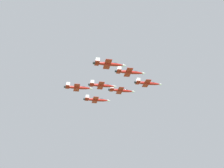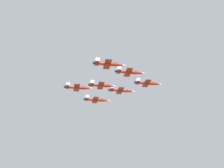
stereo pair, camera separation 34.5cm
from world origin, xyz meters
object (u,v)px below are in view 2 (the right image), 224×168
jet_right_wingman (130,72)px  jet_trailing (78,88)px  jet_lead (148,83)px  jet_right_outer (109,64)px  jet_left_wingman (121,90)px  jet_slot_rear (102,85)px  jet_left_outer (96,100)px

jet_right_wingman → jet_trailing: size_ratio=1.06×
jet_lead → jet_trailing: 45.79m
jet_right_outer → jet_left_wingman: bearing=69.2°
jet_right_outer → jet_slot_rear: jet_right_outer is taller
jet_left_outer → jet_right_outer: jet_right_outer is taller
jet_left_wingman → jet_right_wingman: jet_right_wingman is taller
jet_left_outer → jet_right_wingman: bearing=-68.3°
jet_left_wingman → jet_slot_rear: jet_left_wingman is taller
jet_left_wingman → jet_trailing: (2.08, -32.73, -6.24)m
jet_slot_rear → jet_right_outer: bearing=-89.4°
jet_slot_rear → jet_left_wingman: bearing=40.9°
jet_left_outer → jet_trailing: (19.18, -22.75, -3.62)m
jet_lead → jet_trailing: size_ratio=1.04×
jet_lead → jet_slot_rear: 30.46m
jet_right_wingman → jet_left_outer: bearing=112.2°
jet_left_wingman → jet_right_wingman: bearing=-90.6°
jet_left_wingman → jet_right_outer: bearing=-112.0°
jet_lead → jet_right_wingman: (7.09, -18.49, 0.07)m
jet_lead → jet_left_outer: jet_lead is taller
jet_lead → jet_right_outer: 39.70m
jet_lead → jet_left_outer: (-34.22, -19.95, -3.27)m
jet_slot_rear → jet_lead: bearing=0.6°
jet_lead → jet_left_outer: 39.74m
jet_lead → jet_right_wingman: jet_right_wingman is taller
jet_right_outer → jet_left_outer: bearing=90.7°
jet_right_wingman → jet_left_outer: jet_right_wingman is taller
jet_left_outer → jet_right_outer: (48.39, -17.04, 0.50)m
jet_left_wingman → jet_right_outer: (31.28, -27.01, -2.12)m
jet_left_outer → jet_trailing: 29.98m
jet_trailing → jet_slot_rear: bearing=1.0°
jet_right_outer → jet_lead: bearing=41.0°
jet_left_wingman → jet_right_wingman: 25.66m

